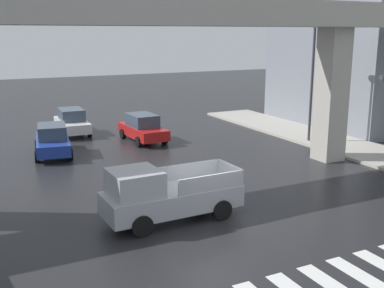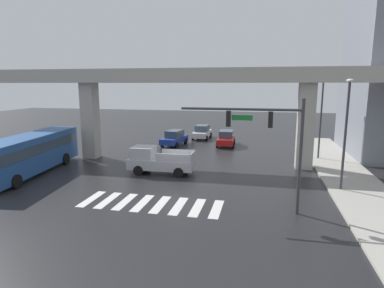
% 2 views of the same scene
% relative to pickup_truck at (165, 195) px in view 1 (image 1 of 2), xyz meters
% --- Properties ---
extents(ground_plane, '(120.00, 120.00, 0.00)m').
position_rel_pickup_truck_xyz_m(ground_plane, '(1.73, -0.43, -0.99)').
color(ground_plane, '#232326').
extents(elevated_overpass, '(59.39, 2.43, 8.22)m').
position_rel_pickup_truck_xyz_m(elevated_overpass, '(1.73, 4.00, 6.14)').
color(elevated_overpass, '#ADA89E').
rests_on(elevated_overpass, ground).
extents(pickup_truck, '(5.15, 2.20, 2.08)m').
position_rel_pickup_truck_xyz_m(pickup_truck, '(0.00, 0.00, 0.00)').
color(pickup_truck, '#A8AAAF').
rests_on(pickup_truck, ground).
extents(sedan_red, '(2.11, 4.37, 1.72)m').
position_rel_pickup_truck_xyz_m(sedan_red, '(3.93, 12.69, -0.14)').
color(sedan_red, red).
rests_on(sedan_red, ground).
extents(sedan_white, '(2.08, 4.36, 1.72)m').
position_rel_pickup_truck_xyz_m(sedan_white, '(0.39, 16.85, -0.14)').
color(sedan_white, silver).
rests_on(sedan_white, ground).
extents(sedan_blue, '(2.45, 4.52, 1.72)m').
position_rel_pickup_truck_xyz_m(sedan_blue, '(-1.86, 11.63, -0.14)').
color(sedan_blue, '#1E3899').
rests_on(sedan_blue, ground).
extents(street_lamp_mid_block, '(0.44, 0.70, 7.24)m').
position_rel_pickup_truck_xyz_m(street_lamp_mid_block, '(13.08, 7.62, 3.57)').
color(street_lamp_mid_block, '#38383D').
rests_on(street_lamp_mid_block, ground).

